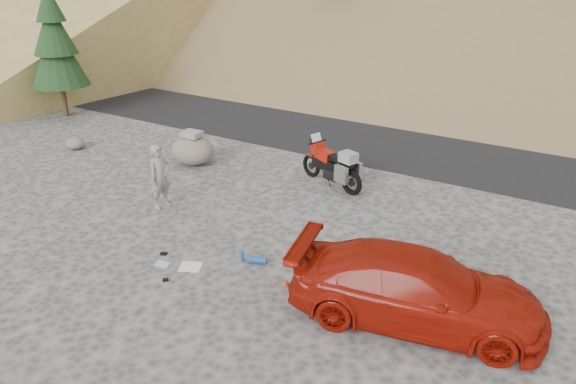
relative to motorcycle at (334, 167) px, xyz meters
name	(u,v)px	position (x,y,z in m)	size (l,w,h in m)	color
ground	(216,225)	(-1.38, -3.64, -0.60)	(140.00, 140.00, 0.00)	#3F3C3A
road	(365,129)	(-1.38, 5.36, -0.60)	(120.00, 7.00, 0.05)	black
conifer_verge	(55,42)	(-12.38, 0.86, 2.29)	(2.20, 2.20, 5.04)	#372714
motorcycle	(334,167)	(0.00, 0.00, 0.00)	(2.28, 1.13, 1.41)	black
man	(163,206)	(-3.25, -3.51, -0.60)	(0.62, 0.41, 1.71)	gray
red_car	(413,319)	(4.06, -4.76, -0.60)	(1.87, 4.59, 1.33)	#951308
boulder	(193,150)	(-4.56, -0.67, -0.13)	(1.58, 1.42, 1.08)	#5F5A51
small_rock	(75,143)	(-8.87, -1.64, -0.40)	(0.72, 0.67, 0.39)	#5F5A51
gear_white_cloth	(191,267)	(-0.67, -5.47, -0.59)	(0.46, 0.41, 0.02)	white
gear_blue_mat	(258,260)	(0.48, -4.59, -0.52)	(0.16, 0.16, 0.40)	#174C8F
gear_bottle	(242,256)	(0.14, -4.68, -0.49)	(0.08, 0.08, 0.23)	#174C8F
gear_funnel	(286,282)	(1.47, -5.02, -0.52)	(0.12, 0.12, 0.16)	red
gear_glove_a	(164,254)	(-1.53, -5.37, -0.58)	(0.14, 0.10, 0.04)	black
gear_glove_b	(166,280)	(-0.76, -6.15, -0.58)	(0.12, 0.09, 0.04)	black
gear_blue_cloth	(162,264)	(-1.26, -5.70, -0.60)	(0.31, 0.22, 0.01)	#94BAE5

